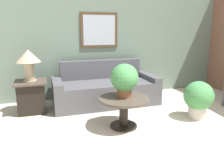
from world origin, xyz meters
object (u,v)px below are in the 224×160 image
couch_main (105,90)px  table_lamp (28,59)px  potted_plant_on_table (124,79)px  coffee_table (124,106)px  side_table (32,96)px  potted_plant_floor (198,98)px

couch_main → table_lamp: 1.66m
couch_main → potted_plant_on_table: 1.27m
coffee_table → side_table: size_ratio=1.32×
couch_main → coffee_table: bearing=-91.9°
coffee_table → couch_main: bearing=88.1°
side_table → table_lamp: bearing=0.0°
coffee_table → potted_plant_on_table: (0.03, 0.06, 0.43)m
couch_main → potted_plant_on_table: potted_plant_on_table is taller
coffee_table → potted_plant_on_table: size_ratio=1.48×
coffee_table → potted_plant_on_table: potted_plant_on_table is taller
couch_main → coffee_table: size_ratio=2.72×
table_lamp → potted_plant_floor: 3.17m
table_lamp → coffee_table: bearing=-39.1°
coffee_table → side_table: bearing=140.9°
table_lamp → potted_plant_floor: bearing=-23.4°
couch_main → table_lamp: bearing=-177.8°
coffee_table → table_lamp: 1.98m
couch_main → side_table: 1.49m
table_lamp → couch_main: bearing=2.2°
side_table → potted_plant_floor: size_ratio=0.90×
side_table → potted_plant_on_table: bearing=-37.1°
side_table → table_lamp: (0.00, 0.00, 0.72)m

